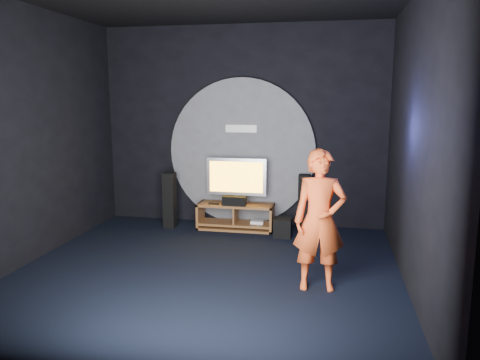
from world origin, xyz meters
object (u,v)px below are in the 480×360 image
media_console (236,218)px  tower_speaker_left (170,200)px  subwoofer (283,228)px  player (320,220)px  tv (236,179)px  tower_speaker_right (304,203)px

media_console → tower_speaker_left: 1.20m
subwoofer → player: player is taller
media_console → player: (1.47, -2.31, 0.64)m
tower_speaker_left → player: player is taller
tv → tower_speaker_left: tv is taller
subwoofer → player: 2.21m
tower_speaker_right → subwoofer: bearing=-124.6°
tower_speaker_left → player: size_ratio=0.58×
tower_speaker_right → tv: bearing=-176.4°
tower_speaker_left → tower_speaker_right: size_ratio=1.00×
tower_speaker_left → subwoofer: bearing=-5.9°
media_console → tower_speaker_left: tower_speaker_left is taller
tower_speaker_right → tower_speaker_left: bearing=-174.0°
media_console → subwoofer: size_ratio=4.22×
tower_speaker_right → media_console: bearing=-173.0°
media_console → subwoofer: bearing=-20.2°
tv → tower_speaker_left: 1.23m
subwoofer → player: (0.63, -2.00, 0.68)m
media_console → player: 2.82m
tv → tower_speaker_left: (-1.16, -0.17, -0.39)m
player → tv: bearing=115.4°
media_console → tv: bearing=96.3°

